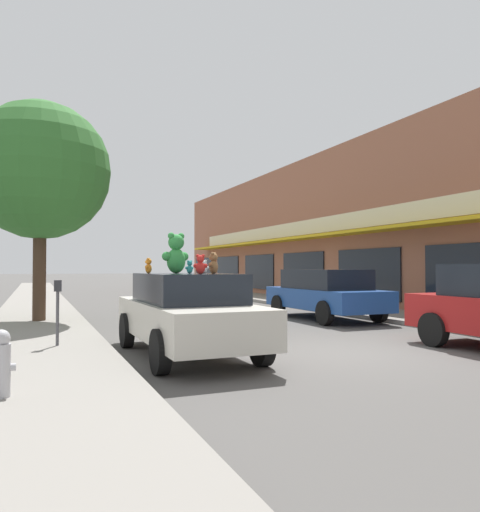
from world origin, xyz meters
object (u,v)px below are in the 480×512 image
Objects in this scene: plush_art_car at (187,312)px; teddy_bear_orange at (148,266)px; fire_hydrant at (1,363)px; teddy_bear_red at (200,265)px; teddy_bear_teal at (190,267)px; parking_meter at (58,304)px; teddy_bear_giant at (176,254)px; street_tree at (40,171)px; parked_car_far_center at (325,292)px; teddy_bear_brown at (213,263)px; teddy_bear_white at (204,267)px.

teddy_bear_orange is at bearing 138.18° from plush_art_car.
fire_hydrant is at bearing -7.99° from teddy_bear_orange.
teddy_bear_red is 1.15× the size of teddy_bear_orange.
parking_meter is (-2.29, 1.26, -0.71)m from teddy_bear_teal.
plush_art_car is 5.81× the size of teddy_bear_giant.
parked_car_far_center is at bearing -11.54° from street_tree.
plush_art_car is 1.18m from teddy_bear_giant.
teddy_bear_brown reaches higher than plush_art_car.
teddy_bear_teal reaches higher than parked_car_far_center.
parked_car_far_center is (5.95, 5.54, -0.85)m from teddy_bear_red.
parked_car_far_center reaches higher than plush_art_car.
parked_car_far_center is at bearing 38.87° from fire_hydrant.
teddy_bear_red is (-0.02, -0.87, 0.88)m from plush_art_car.
teddy_bear_orange is at bearing -56.97° from teddy_bear_teal.
teddy_bear_orange is (-0.59, 1.42, -0.02)m from teddy_bear_red.
teddy_bear_red is 0.07× the size of parked_car_far_center.
teddy_bear_red is 0.94m from teddy_bear_teal.
teddy_bear_teal is (0.17, -0.36, -0.26)m from teddy_bear_giant.
parked_car_far_center is 9.34m from street_tree.
teddy_bear_giant is 3.14× the size of teddy_bear_teal.
parking_meter is at bearing -86.68° from street_tree.
teddy_bear_orange is 1.08m from teddy_bear_white.
teddy_bear_teal is 0.04× the size of street_tree.
street_tree is at bearing 168.46° from parked_car_far_center.
teddy_bear_giant reaches higher than teddy_bear_brown.
teddy_bear_white is (0.46, 1.17, -0.04)m from teddy_bear_red.
teddy_bear_red is 8.16m from street_tree.
teddy_bear_teal is 0.95× the size of teddy_bear_white.
teddy_bear_teal is 0.84m from teddy_bear_orange.
plush_art_car is 15.39× the size of teddy_bear_orange.
fire_hydrant is at bearing -20.30° from teddy_bear_brown.
fire_hydrant is at bearing -140.51° from plush_art_car.
teddy_bear_brown is 1.50m from teddy_bear_orange.
teddy_bear_red is at bearing -92.20° from plush_art_car.
teddy_bear_orange is at bearing -25.56° from parking_meter.
teddy_bear_orange reaches higher than plush_art_car.
street_tree is (-2.81, 7.05, 2.71)m from teddy_bear_brown.
teddy_bear_giant reaches higher than fire_hydrant.
teddy_bear_orange is (-0.91, 1.20, -0.04)m from teddy_bear_brown.
teddy_bear_red is at bearing -15.10° from teddy_bear_brown.
parked_car_far_center reaches higher than parking_meter.
street_tree is 6.17m from parking_meter.
fire_hydrant is (-2.90, -2.94, -1.39)m from teddy_bear_giant.
parked_car_far_center is at bearing -113.57° from teddy_bear_red.
teddy_bear_white is (0.14, 0.96, -0.06)m from teddy_bear_brown.
teddy_bear_teal is 0.84× the size of teddy_bear_orange.
teddy_bear_red is (0.08, -1.29, -0.22)m from teddy_bear_giant.
teddy_bear_teal is 0.32× the size of fire_hydrant.
parked_car_far_center is (6.04, 4.26, -1.06)m from teddy_bear_giant.
teddy_bear_giant is at bearing -68.01° from street_tree.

